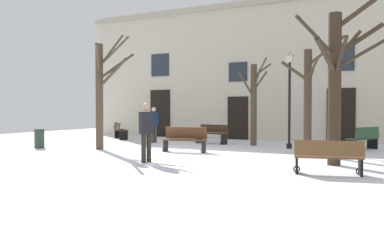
{
  "coord_description": "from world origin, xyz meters",
  "views": [
    {
      "loc": [
        7.04,
        -12.53,
        1.57
      ],
      "look_at": [
        0.0,
        1.46,
        1.16
      ],
      "focal_mm": 37.21,
      "sensor_mm": 36.0,
      "label": 1
    }
  ],
  "objects_px": {
    "tree_near_facade": "(254,102)",
    "person_by_shop_door": "(146,129)",
    "tree_foreground": "(308,97)",
    "streetlamp": "(290,90)",
    "tree_center": "(336,80)",
    "litter_bin": "(39,139)",
    "person_crossing_plaza": "(154,123)",
    "bench_back_to_back_right": "(364,139)",
    "bench_near_lamp": "(185,139)",
    "bench_facing_shops": "(328,157)",
    "bench_far_corner": "(212,134)",
    "tree_left_of_center": "(101,91)",
    "bench_by_litter_bin": "(120,130)"
  },
  "relations": [
    {
      "from": "tree_center",
      "to": "person_by_shop_door",
      "type": "height_order",
      "value": "tree_center"
    },
    {
      "from": "bench_facing_shops",
      "to": "bench_far_corner",
      "type": "distance_m",
      "value": 9.13
    },
    {
      "from": "bench_facing_shops",
      "to": "person_by_shop_door",
      "type": "distance_m",
      "value": 5.19
    },
    {
      "from": "tree_near_facade",
      "to": "person_by_shop_door",
      "type": "height_order",
      "value": "tree_near_facade"
    },
    {
      "from": "bench_back_to_back_right",
      "to": "person_crossing_plaza",
      "type": "relative_size",
      "value": 0.94
    },
    {
      "from": "bench_by_litter_bin",
      "to": "tree_near_facade",
      "type": "bearing_deg",
      "value": -139.91
    },
    {
      "from": "tree_center",
      "to": "person_by_shop_door",
      "type": "relative_size",
      "value": 2.66
    },
    {
      "from": "bench_facing_shops",
      "to": "bench_near_lamp",
      "type": "distance_m",
      "value": 6.3
    },
    {
      "from": "tree_foreground",
      "to": "streetlamp",
      "type": "height_order",
      "value": "tree_foreground"
    },
    {
      "from": "bench_by_litter_bin",
      "to": "bench_back_to_back_right",
      "type": "xyz_separation_m",
      "value": [
        12.05,
        -0.46,
        -0.02
      ]
    },
    {
      "from": "tree_near_facade",
      "to": "person_by_shop_door",
      "type": "bearing_deg",
      "value": -99.14
    },
    {
      "from": "streetlamp",
      "to": "person_by_shop_door",
      "type": "height_order",
      "value": "streetlamp"
    },
    {
      "from": "litter_bin",
      "to": "bench_far_corner",
      "type": "bearing_deg",
      "value": 43.3
    },
    {
      "from": "tree_left_of_center",
      "to": "bench_facing_shops",
      "type": "bearing_deg",
      "value": -14.89
    },
    {
      "from": "tree_foreground",
      "to": "person_by_shop_door",
      "type": "distance_m",
      "value": 5.88
    },
    {
      "from": "tree_near_facade",
      "to": "tree_foreground",
      "type": "relative_size",
      "value": 0.95
    },
    {
      "from": "tree_foreground",
      "to": "person_by_shop_door",
      "type": "bearing_deg",
      "value": -132.37
    },
    {
      "from": "tree_foreground",
      "to": "bench_facing_shops",
      "type": "bearing_deg",
      "value": -73.35
    },
    {
      "from": "tree_left_of_center",
      "to": "person_crossing_plaza",
      "type": "height_order",
      "value": "tree_left_of_center"
    },
    {
      "from": "bench_far_corner",
      "to": "bench_near_lamp",
      "type": "bearing_deg",
      "value": -67.82
    },
    {
      "from": "tree_foreground",
      "to": "bench_facing_shops",
      "type": "xyz_separation_m",
      "value": [
        1.26,
        -4.21,
        -1.58
      ]
    },
    {
      "from": "bench_facing_shops",
      "to": "person_crossing_plaza",
      "type": "xyz_separation_m",
      "value": [
        -8.78,
        6.1,
        0.51
      ]
    },
    {
      "from": "person_crossing_plaza",
      "to": "bench_far_corner",
      "type": "bearing_deg",
      "value": 123.23
    },
    {
      "from": "tree_near_facade",
      "to": "tree_center",
      "type": "distance_m",
      "value": 6.45
    },
    {
      "from": "litter_bin",
      "to": "bench_near_lamp",
      "type": "xyz_separation_m",
      "value": [
        6.01,
        1.37,
        0.08
      ]
    },
    {
      "from": "bench_back_to_back_right",
      "to": "bench_far_corner",
      "type": "distance_m",
      "value": 6.46
    },
    {
      "from": "litter_bin",
      "to": "person_crossing_plaza",
      "type": "bearing_deg",
      "value": 58.14
    },
    {
      "from": "tree_center",
      "to": "bench_back_to_back_right",
      "type": "distance_m",
      "value": 5.42
    },
    {
      "from": "bench_facing_shops",
      "to": "bench_far_corner",
      "type": "relative_size",
      "value": 1.0
    },
    {
      "from": "tree_left_of_center",
      "to": "tree_near_facade",
      "type": "bearing_deg",
      "value": 42.93
    },
    {
      "from": "tree_center",
      "to": "tree_foreground",
      "type": "xyz_separation_m",
      "value": [
        -1.21,
        2.43,
        -0.39
      ]
    },
    {
      "from": "tree_near_facade",
      "to": "tree_left_of_center",
      "type": "xyz_separation_m",
      "value": [
        -4.79,
        -4.45,
        0.39
      ]
    },
    {
      "from": "bench_back_to_back_right",
      "to": "bench_near_lamp",
      "type": "height_order",
      "value": "bench_near_lamp"
    },
    {
      "from": "tree_near_facade",
      "to": "tree_center",
      "type": "relative_size",
      "value": 0.8
    },
    {
      "from": "person_by_shop_door",
      "to": "bench_facing_shops",
      "type": "bearing_deg",
      "value": -61.92
    },
    {
      "from": "litter_bin",
      "to": "bench_back_to_back_right",
      "type": "distance_m",
      "value": 12.96
    },
    {
      "from": "bench_by_litter_bin",
      "to": "litter_bin",
      "type": "bearing_deg",
      "value": 135.09
    },
    {
      "from": "bench_near_lamp",
      "to": "streetlamp",
      "type": "bearing_deg",
      "value": 33.83
    },
    {
      "from": "bench_by_litter_bin",
      "to": "person_crossing_plaza",
      "type": "distance_m",
      "value": 3.15
    },
    {
      "from": "bench_near_lamp",
      "to": "bench_by_litter_bin",
      "type": "bearing_deg",
      "value": 135.65
    },
    {
      "from": "tree_center",
      "to": "tree_left_of_center",
      "type": "xyz_separation_m",
      "value": [
        -8.8,
        0.58,
        -0.09
      ]
    },
    {
      "from": "litter_bin",
      "to": "bench_far_corner",
      "type": "relative_size",
      "value": 0.46
    },
    {
      "from": "tree_center",
      "to": "streetlamp",
      "type": "xyz_separation_m",
      "value": [
        -2.3,
        4.32,
        -0.02
      ]
    },
    {
      "from": "tree_left_of_center",
      "to": "tree_foreground",
      "type": "xyz_separation_m",
      "value": [
        7.58,
        1.86,
        -0.29
      ]
    },
    {
      "from": "tree_near_facade",
      "to": "tree_foreground",
      "type": "distance_m",
      "value": 3.82
    },
    {
      "from": "bench_facing_shops",
      "to": "bench_far_corner",
      "type": "xyz_separation_m",
      "value": [
        -6.07,
        6.82,
        0.03
      ]
    },
    {
      "from": "streetlamp",
      "to": "bench_far_corner",
      "type": "distance_m",
      "value": 4.26
    },
    {
      "from": "litter_bin",
      "to": "tree_foreground",
      "type": "bearing_deg",
      "value": 13.78
    },
    {
      "from": "tree_foreground",
      "to": "litter_bin",
      "type": "xyz_separation_m",
      "value": [
        -10.26,
        -2.51,
        -1.62
      ]
    },
    {
      "from": "tree_near_facade",
      "to": "bench_back_to_back_right",
      "type": "distance_m",
      "value": 4.69
    }
  ]
}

